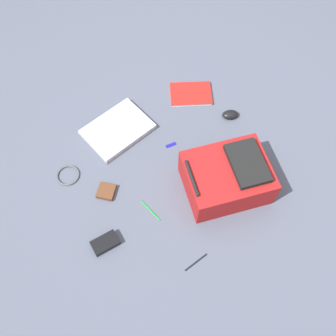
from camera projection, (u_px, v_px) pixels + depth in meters
ground_plane at (167, 174)px, 1.99m from camera, size 3.59×3.59×0.00m
backpack at (227, 177)px, 1.88m from camera, size 0.36×0.44×0.21m
laptop at (118, 129)px, 2.11m from camera, size 0.37×0.43×0.03m
book_red at (191, 94)px, 2.24m from camera, size 0.24×0.29×0.02m
computer_mouse at (230, 115)px, 2.15m from camera, size 0.08×0.11×0.04m
cable_coil at (68, 175)px, 1.98m from camera, size 0.12×0.12×0.01m
power_brick at (105, 243)px, 1.79m from camera, size 0.10×0.14×0.03m
pen_black at (196, 262)px, 1.76m from camera, size 0.04×0.13×0.01m
pen_blue at (151, 210)px, 1.89m from camera, size 0.13×0.06×0.01m
earbud_pouch at (106, 192)px, 1.93m from camera, size 0.12×0.12×0.02m
usb_stick at (171, 145)px, 2.08m from camera, size 0.02×0.06×0.01m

